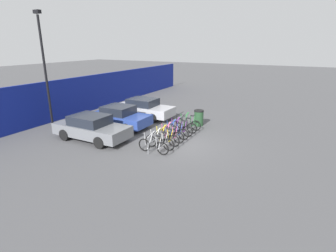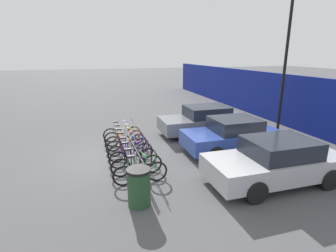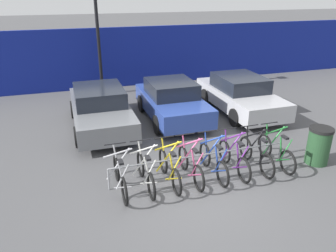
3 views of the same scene
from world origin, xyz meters
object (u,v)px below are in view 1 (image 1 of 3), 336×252
at_px(bike_rack, 170,131).
at_px(bicycle_pink, 170,135).
at_px(bicycle_blue, 175,132).
at_px(bicycle_white, 159,142).
at_px(bicycle_green, 188,124).
at_px(car_silver, 144,108).
at_px(bicycle_silver, 153,146).
at_px(lamp_post, 45,66).
at_px(car_grey, 92,128).
at_px(trash_bin, 199,118).
at_px(bicycle_purple, 179,129).
at_px(bicycle_yellow, 165,138).
at_px(bicycle_black, 184,126).
at_px(car_blue, 120,117).

distance_m(bike_rack, bicycle_pink, 0.40).
height_order(bike_rack, bicycle_blue, bicycle_blue).
bearing_deg(bicycle_white, bicycle_pink, 1.76).
xyz_separation_m(bicycle_green, car_silver, (1.12, 4.00, 0.31)).
distance_m(bicycle_blue, car_silver, 4.98).
bearing_deg(bicycle_green, bike_rack, 173.14).
bearing_deg(bike_rack, bicycle_silver, -175.97).
bearing_deg(bicycle_blue, bicycle_pink, -176.85).
xyz_separation_m(bicycle_silver, lamp_post, (0.60, 7.97, 3.49)).
xyz_separation_m(car_grey, trash_bin, (5.30, -4.31, -0.17)).
distance_m(bicycle_purple, lamp_post, 9.02).
relative_size(bicycle_white, trash_bin, 1.66).
xyz_separation_m(bicycle_pink, trash_bin, (3.60, -0.26, 0.14)).
relative_size(bike_rack, lamp_post, 0.68).
bearing_deg(bicycle_silver, car_silver, 40.65).
xyz_separation_m(bicycle_pink, bicycle_blue, (0.61, 0.00, 0.00)).
height_order(bicycle_white, car_grey, car_grey).
distance_m(bike_rack, bicycle_green, 2.12).
height_order(bicycle_white, bicycle_pink, same).
bearing_deg(bike_rack, bicycle_pink, -156.85).
relative_size(bicycle_yellow, bicycle_green, 1.00).
distance_m(bicycle_black, trash_bin, 1.78).
xyz_separation_m(bicycle_silver, bicycle_white, (0.61, 0.00, 0.00)).
relative_size(bicycle_silver, bicycle_blue, 1.00).
bearing_deg(bicycle_purple, bicycle_silver, -178.71).
xyz_separation_m(bicycle_pink, car_blue, (0.86, 4.08, 0.31)).
xyz_separation_m(bike_rack, bicycle_green, (2.11, -0.15, -0.12)).
xyz_separation_m(bicycle_white, car_grey, (-0.55, 4.05, 0.31)).
bearing_deg(bicycle_white, bike_rack, 7.43).
bearing_deg(bicycle_silver, car_grey, 92.93).
bearing_deg(bicycle_white, bicycle_yellow, 1.76).
xyz_separation_m(bicycle_silver, trash_bin, (5.36, -0.26, 0.14)).
distance_m(bicycle_white, car_grey, 4.09).
xyz_separation_m(car_grey, car_silver, (5.27, -0.05, -0.00)).
distance_m(bicycle_yellow, car_blue, 4.33).
bearing_deg(car_grey, car_blue, 0.84).
height_order(lamp_post, trash_bin, lamp_post).
bearing_deg(bicycle_blue, bicycle_white, -176.85).
relative_size(bicycle_purple, car_silver, 0.40).
height_order(bicycle_silver, lamp_post, lamp_post).
distance_m(bicycle_yellow, bicycle_blue, 1.17).
bearing_deg(bicycle_blue, bike_rack, 154.07).
relative_size(bicycle_silver, car_grey, 0.39).
xyz_separation_m(bicycle_black, bicycle_green, (0.61, 0.00, 0.00)).
distance_m(bicycle_silver, bicycle_purple, 2.95).
bearing_deg(bike_rack, bicycle_black, -5.67).
bearing_deg(bicycle_green, car_silver, 71.54).
distance_m(bicycle_purple, bicycle_black, 0.65).
bearing_deg(trash_bin, car_blue, 122.23).
xyz_separation_m(bicycle_blue, bicycle_black, (1.23, 0.00, 0.00)).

